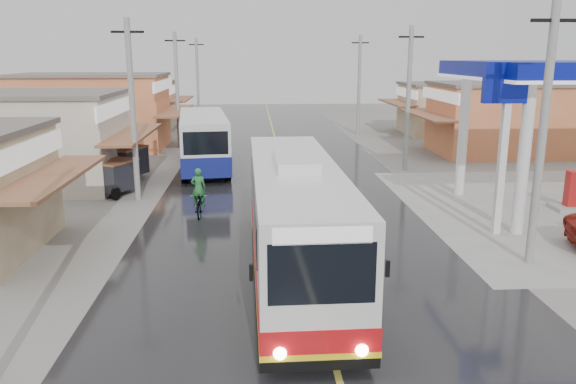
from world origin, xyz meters
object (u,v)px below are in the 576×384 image
at_px(coach_bus, 295,219).
at_px(tricycle_far, 116,175).
at_px(cyclist, 199,200).
at_px(second_bus, 203,140).
at_px(tricycle_near, 126,162).

xyz_separation_m(coach_bus, tricycle_far, (-7.68, 10.44, -0.82)).
relative_size(cyclist, tricycle_far, 0.81).
relative_size(second_bus, cyclist, 4.77).
bearing_deg(second_bus, tricycle_far, -127.34).
xyz_separation_m(cyclist, tricycle_near, (-4.40, 6.89, 0.35)).
xyz_separation_m(tricycle_near, tricycle_far, (0.17, -3.04, -0.08)).
distance_m(coach_bus, second_bus, 16.95).
bearing_deg(coach_bus, tricycle_near, 119.30).
height_order(coach_bus, tricycle_far, coach_bus).
bearing_deg(tricycle_far, second_bus, 83.95).
bearing_deg(coach_bus, second_bus, 103.04).
distance_m(second_bus, tricycle_far, 7.05).
relative_size(tricycle_near, tricycle_far, 1.07).
bearing_deg(tricycle_near, second_bus, 59.32).
bearing_deg(cyclist, tricycle_far, 135.78).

